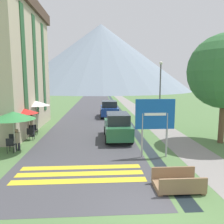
{
  "coord_description": "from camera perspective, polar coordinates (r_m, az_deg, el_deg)",
  "views": [
    {
      "loc": [
        -1.69,
        -5.96,
        3.95
      ],
      "look_at": [
        -0.69,
        10.0,
        1.7
      ],
      "focal_mm": 35.0,
      "sensor_mm": 36.0,
      "label": 1
    }
  ],
  "objects": [
    {
      "name": "cafe_chair_far_left",
      "position": [
        16.91,
        -20.2,
        -4.21
      ],
      "size": [
        0.4,
        0.4,
        0.85
      ],
      "rotation": [
        0.0,
        0.0,
        0.28
      ],
      "color": "black",
      "rests_on": "ground_plane"
    },
    {
      "name": "cafe_umbrella_rear_white",
      "position": [
        18.21,
        -19.17,
        2.16
      ],
      "size": [
        2.09,
        2.09,
        2.42
      ],
      "color": "#B7B2A8",
      "rests_on": "ground_plane"
    },
    {
      "name": "person_seated_near",
      "position": [
        13.73,
        -23.58,
        -6.37
      ],
      "size": [
        0.32,
        0.32,
        1.26
      ],
      "color": "#282833",
      "rests_on": "ground_plane"
    },
    {
      "name": "road_sign",
      "position": [
        11.43,
        11.16,
        -1.78
      ],
      "size": [
        2.05,
        0.11,
        3.06
      ],
      "color": "#9E9EA3",
      "rests_on": "ground_plane"
    },
    {
      "name": "footpath",
      "position": [
        36.56,
        4.77,
        1.8
      ],
      "size": [
        2.2,
        60.0,
        0.01
      ],
      "color": "gray",
      "rests_on": "ground_plane"
    },
    {
      "name": "ground_plane",
      "position": [
        26.32,
        0.15,
        -0.61
      ],
      "size": [
        160.0,
        160.0,
        0.0
      ],
      "primitive_type": "plane",
      "color": "#517542"
    },
    {
      "name": "cafe_chair_far_right",
      "position": [
        16.93,
        -19.72,
        -4.17
      ],
      "size": [
        0.4,
        0.4,
        0.85
      ],
      "rotation": [
        0.0,
        0.0,
        0.47
      ],
      "color": "black",
      "rests_on": "ground_plane"
    },
    {
      "name": "parked_car_near",
      "position": [
        14.96,
        1.45,
        -3.71
      ],
      "size": [
        1.78,
        4.13,
        1.82
      ],
      "color": "#28663D",
      "rests_on": "ground_plane"
    },
    {
      "name": "road",
      "position": [
        36.19,
        -4.83,
        1.73
      ],
      "size": [
        6.4,
        60.0,
        0.01
      ],
      "color": "#424247",
      "rests_on": "ground_plane"
    },
    {
      "name": "cafe_chair_middle",
      "position": [
        15.69,
        -20.53,
        -5.15
      ],
      "size": [
        0.4,
        0.4,
        0.85
      ],
      "rotation": [
        0.0,
        0.0,
        0.46
      ],
      "color": "black",
      "rests_on": "ground_plane"
    },
    {
      "name": "footbridge",
      "position": [
        8.79,
        16.77,
        -17.39
      ],
      "size": [
        1.7,
        1.1,
        0.65
      ],
      "color": "#846647",
      "rests_on": "ground_plane"
    },
    {
      "name": "cafe_umbrella_front_green",
      "position": [
        13.21,
        -24.45,
        -0.83
      ],
      "size": [
        2.4,
        2.4,
        2.3
      ],
      "color": "#B7B2A8",
      "rests_on": "ground_plane"
    },
    {
      "name": "mountain_distant",
      "position": [
        96.44,
        -2.85,
        13.95
      ],
      "size": [
        74.87,
        74.87,
        27.87
      ],
      "color": "gray",
      "rests_on": "ground_plane"
    },
    {
      "name": "cafe_umbrella_middle_red",
      "position": [
        15.88,
        -22.25,
        0.28
      ],
      "size": [
        2.01,
        2.01,
        2.16
      ],
      "color": "#B7B2A8",
      "rests_on": "ground_plane"
    },
    {
      "name": "cafe_chair_nearest",
      "position": [
        13.42,
        -24.99,
        -7.59
      ],
      "size": [
        0.4,
        0.4,
        0.85
      ],
      "rotation": [
        0.0,
        0.0,
        -0.06
      ],
      "color": "black",
      "rests_on": "ground_plane"
    },
    {
      "name": "streetlamp",
      "position": [
        19.88,
        12.46,
        6.03
      ],
      "size": [
        0.28,
        0.28,
        5.67
      ],
      "color": "#515156",
      "rests_on": "ground_plane"
    },
    {
      "name": "crosswalk_marking",
      "position": [
        9.85,
        -8.3,
        -15.66
      ],
      "size": [
        5.44,
        1.84,
        0.01
      ],
      "color": "yellow",
      "rests_on": "ground_plane"
    },
    {
      "name": "person_seated_far",
      "position": [
        15.05,
        -23.76,
        -5.12
      ],
      "size": [
        0.32,
        0.32,
        1.27
      ],
      "color": "#282833",
      "rests_on": "ground_plane"
    },
    {
      "name": "drainage_channel",
      "position": [
        36.29,
        1.02,
        1.77
      ],
      "size": [
        0.6,
        60.0,
        0.0
      ],
      "color": "black",
      "rests_on": "ground_plane"
    },
    {
      "name": "cafe_chair_near_left",
      "position": [
        14.44,
        -24.39,
        -6.47
      ],
      "size": [
        0.4,
        0.4,
        0.85
      ],
      "rotation": [
        0.0,
        0.0,
        0.27
      ],
      "color": "black",
      "rests_on": "ground_plane"
    },
    {
      "name": "person_standing_terrace",
      "position": [
        16.61,
        -20.18,
        -2.65
      ],
      "size": [
        0.32,
        0.32,
        1.75
      ],
      "color": "#282833",
      "rests_on": "ground_plane"
    },
    {
      "name": "parked_car_far",
      "position": [
        24.24,
        -0.76,
        0.81
      ],
      "size": [
        1.96,
        4.01,
        1.82
      ],
      "color": "navy",
      "rests_on": "ground_plane"
    }
  ]
}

